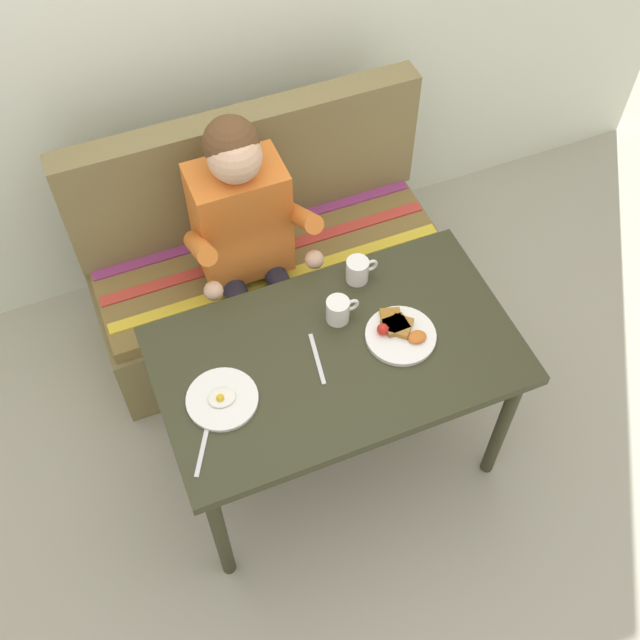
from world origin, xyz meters
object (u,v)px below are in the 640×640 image
fork (202,451)px  knife (317,358)px  table (337,366)px  person (247,236)px  plate_breakfast (399,332)px  plate_eggs (222,399)px  coffee_mug_second (338,310)px  couch (266,265)px  coffee_mug (358,270)px

fork → knife: 0.48m
table → person: bearing=100.6°
plate_breakfast → plate_eggs: bearing=-178.3°
person → coffee_mug_second: (0.17, -0.46, 0.04)m
coffee_mug_second → fork: 0.65m
fork → coffee_mug_second: bearing=56.5°
couch → plate_breakfast: couch is taller
couch → coffee_mug_second: couch is taller
couch → knife: size_ratio=7.20×
plate_breakfast → plate_eggs: plate_breakfast is taller
table → knife: knife is taller
person → fork: 0.87m
person → knife: person is taller
plate_breakfast → fork: bearing=-167.4°
table → knife: bearing=177.8°
knife → coffee_mug: bearing=53.9°
knife → plate_eggs: bearing=-165.2°
table → person: 0.61m
couch → person: bearing=-122.2°
plate_breakfast → plate_eggs: (-0.63, -0.02, -0.01)m
couch → coffee_mug: size_ratio=12.20×
plate_breakfast → knife: bearing=176.8°
couch → plate_breakfast: size_ratio=6.04×
table → knife: (-0.07, 0.00, 0.08)m
coffee_mug_second → fork: size_ratio=0.69×
couch → fork: bearing=-118.8°
couch → person: 0.46m
couch → coffee_mug: (0.19, -0.50, 0.45)m
couch → fork: couch is taller
couch → person: size_ratio=1.19×
table → person: size_ratio=0.99×
couch → plate_eggs: bearing=-117.1°
table → plate_eggs: (-0.41, -0.03, 0.09)m
fork → knife: same height
plate_eggs → fork: size_ratio=1.35×
coffee_mug → coffee_mug_second: bearing=-134.3°
plate_breakfast → fork: (-0.74, -0.17, -0.01)m
fork → plate_eggs: bearing=81.3°
fork → person: bearing=90.5°
person → plate_eggs: bearing=-115.5°
plate_breakfast → knife: size_ratio=1.19×
couch → plate_breakfast: 0.91m
plate_eggs → knife: (0.34, 0.03, -0.01)m
couch → coffee_mug_second: size_ratio=12.20×
plate_breakfast → coffee_mug: size_ratio=2.02×
coffee_mug_second → plate_eggs: bearing=-161.1°
plate_eggs → fork: 0.19m
plate_breakfast → plate_eggs: size_ratio=1.04×
plate_breakfast → fork: 0.76m
knife → fork: bearing=-149.0°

